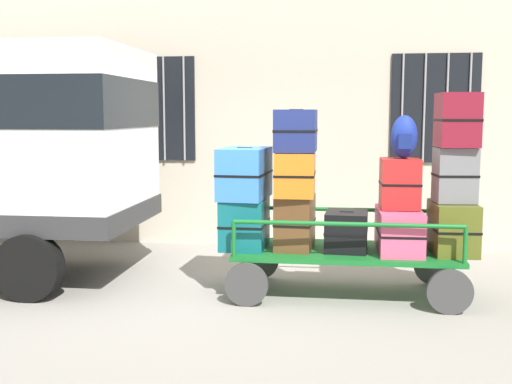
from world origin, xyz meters
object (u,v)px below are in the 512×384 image
(luggage_cart, at_px, (346,258))
(backpack, at_px, (404,137))
(suitcase_left_bottom, at_px, (245,223))
(suitcase_midleft_top, at_px, (296,131))
(suitcase_midleft_bottom, at_px, (295,222))
(suitcase_midright_bottom, at_px, (399,230))
(suitcase_midright_middle, at_px, (400,183))
(suitcase_center_bottom, at_px, (346,231))
(suitcase_right_top, at_px, (457,120))
(suitcase_left_middle, at_px, (245,173))
(suitcase_right_middle, at_px, (455,175))
(suitcase_midleft_middle, at_px, (295,174))
(suitcase_right_bottom, at_px, (453,228))

(luggage_cart, distance_m, backpack, 1.41)
(suitcase_left_bottom, bearing_deg, suitcase_midleft_top, 4.33)
(luggage_cart, xyz_separation_m, suitcase_midleft_bottom, (-0.54, -0.02, 0.38))
(suitcase_midright_bottom, xyz_separation_m, suitcase_midright_middle, (0.00, 0.04, 0.49))
(suitcase_center_bottom, bearing_deg, suitcase_right_top, -0.11)
(suitcase_center_bottom, xyz_separation_m, suitcase_midright_middle, (0.54, 0.07, 0.51))
(suitcase_left_bottom, bearing_deg, suitcase_left_middle, 90.00)
(luggage_cart, bearing_deg, suitcase_right_top, -1.72)
(suitcase_right_top, bearing_deg, suitcase_center_bottom, 179.89)
(luggage_cart, relative_size, backpack, 5.51)
(luggage_cart, xyz_separation_m, suitcase_right_middle, (1.09, -0.02, 0.90))
(suitcase_midleft_middle, distance_m, suitcase_right_bottom, 1.72)
(suitcase_center_bottom, bearing_deg, suitcase_right_middle, 0.43)
(suitcase_midleft_bottom, xyz_separation_m, backpack, (1.12, 0.03, 0.91))
(luggage_cart, distance_m, suitcase_right_top, 1.82)
(suitcase_right_top, bearing_deg, suitcase_midright_middle, 172.86)
(suitcase_center_bottom, distance_m, suitcase_right_top, 1.59)
(suitcase_center_bottom, distance_m, suitcase_midright_middle, 0.75)
(suitcase_left_middle, height_order, suitcase_right_top, suitcase_right_top)
(suitcase_left_middle, height_order, suitcase_midleft_top, suitcase_midleft_top)
(suitcase_left_bottom, relative_size, suitcase_midleft_top, 1.04)
(suitcase_midleft_middle, distance_m, suitcase_midright_bottom, 1.23)
(suitcase_midright_bottom, distance_m, suitcase_midright_middle, 0.49)
(suitcase_midleft_top, bearing_deg, luggage_cart, -3.63)
(suitcase_midleft_middle, bearing_deg, suitcase_right_bottom, 0.73)
(suitcase_center_bottom, bearing_deg, suitcase_left_bottom, 178.74)
(suitcase_right_bottom, bearing_deg, suitcase_midleft_middle, -179.27)
(suitcase_left_middle, distance_m, suitcase_center_bottom, 1.24)
(suitcase_left_middle, bearing_deg, suitcase_midright_bottom, -0.29)
(suitcase_right_bottom, bearing_deg, suitcase_right_middle, -90.00)
(suitcase_left_bottom, height_order, suitcase_midleft_middle, suitcase_midleft_middle)
(suitcase_right_middle, bearing_deg, backpack, 176.89)
(luggage_cart, relative_size, suitcase_center_bottom, 4.32)
(luggage_cart, height_order, suitcase_midleft_bottom, suitcase_midleft_bottom)
(suitcase_midright_bottom, height_order, backpack, backpack)
(suitcase_midleft_bottom, bearing_deg, suitcase_midright_middle, 2.95)
(suitcase_right_middle, height_order, backpack, backpack)
(suitcase_midleft_bottom, xyz_separation_m, suitcase_right_bottom, (1.63, 0.01, -0.02))
(suitcase_right_top, relative_size, backpack, 1.26)
(suitcase_midleft_top, relative_size, suitcase_right_top, 1.21)
(suitcase_midleft_bottom, distance_m, suitcase_midleft_top, 0.97)
(luggage_cart, relative_size, suitcase_midleft_top, 3.61)
(suitcase_left_bottom, height_order, suitcase_midright_bottom, suitcase_left_bottom)
(suitcase_midleft_bottom, distance_m, suitcase_right_top, 1.96)
(backpack, bearing_deg, suitcase_right_top, -4.23)
(suitcase_midleft_top, distance_m, suitcase_midright_bottom, 1.50)
(suitcase_left_bottom, xyz_separation_m, suitcase_right_middle, (2.18, -0.02, 0.55))
(suitcase_midleft_middle, relative_size, suitcase_right_top, 1.23)
(suitcase_midleft_bottom, xyz_separation_m, suitcase_midright_middle, (1.09, 0.06, 0.43))
(suitcase_midleft_top, distance_m, suitcase_right_middle, 1.69)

